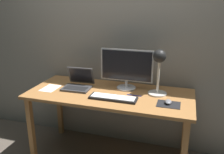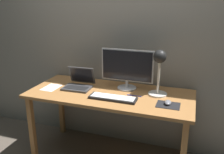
# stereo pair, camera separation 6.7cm
# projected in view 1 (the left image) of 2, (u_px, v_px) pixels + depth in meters

# --- Properties ---
(back_wall) EXTENTS (4.80, 0.06, 2.60)m
(back_wall) POSITION_uv_depth(u_px,v_px,m) (121.00, 30.00, 2.56)
(back_wall) COLOR gray
(back_wall) RESTS_ON ground
(desk) EXTENTS (1.60, 0.70, 0.74)m
(desk) POSITION_uv_depth(u_px,v_px,m) (110.00, 100.00, 2.40)
(desk) COLOR #A8703D
(desk) RESTS_ON ground
(monitor) EXTENTS (0.53, 0.19, 0.41)m
(monitor) POSITION_uv_depth(u_px,v_px,m) (127.00, 68.00, 2.41)
(monitor) COLOR silver
(monitor) RESTS_ON desk
(keyboard_main) EXTENTS (0.44, 0.14, 0.03)m
(keyboard_main) POSITION_uv_depth(u_px,v_px,m) (113.00, 98.00, 2.22)
(keyboard_main) COLOR black
(keyboard_main) RESTS_ON desk
(laptop) EXTENTS (0.29, 0.27, 0.20)m
(laptop) POSITION_uv_depth(u_px,v_px,m) (79.00, 82.00, 2.49)
(laptop) COLOR #38383A
(laptop) RESTS_ON desk
(desk_lamp) EXTENTS (0.18, 0.18, 0.44)m
(desk_lamp) POSITION_uv_depth(u_px,v_px,m) (159.00, 65.00, 2.24)
(desk_lamp) COLOR beige
(desk_lamp) RESTS_ON desk
(mousepad) EXTENTS (0.20, 0.16, 0.00)m
(mousepad) POSITION_uv_depth(u_px,v_px,m) (169.00, 104.00, 2.10)
(mousepad) COLOR black
(mousepad) RESTS_ON desk
(mouse) EXTENTS (0.06, 0.10, 0.03)m
(mouse) POSITION_uv_depth(u_px,v_px,m) (168.00, 102.00, 2.11)
(mouse) COLOR slate
(mouse) RESTS_ON mousepad
(paper_sheet_near_mouse) EXTENTS (0.15, 0.21, 0.00)m
(paper_sheet_near_mouse) POSITION_uv_depth(u_px,v_px,m) (50.00, 88.00, 2.49)
(paper_sheet_near_mouse) COLOR white
(paper_sheet_near_mouse) RESTS_ON desk
(pen) EXTENTS (0.14, 0.01, 0.01)m
(pen) POSITION_uv_depth(u_px,v_px,m) (134.00, 95.00, 2.29)
(pen) COLOR #2633A5
(pen) RESTS_ON desk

